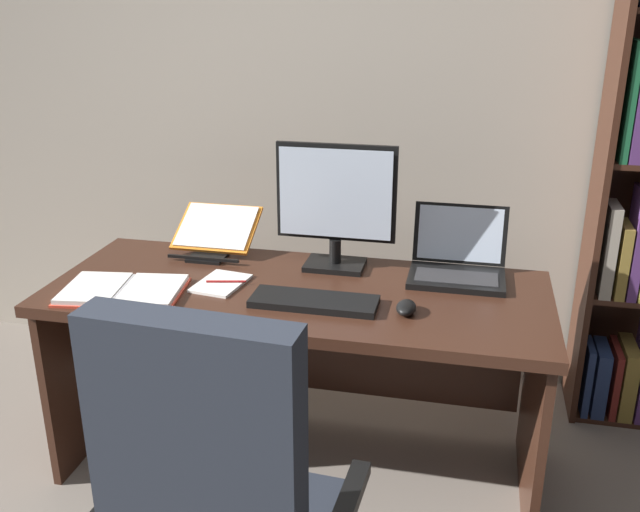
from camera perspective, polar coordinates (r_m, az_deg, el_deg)
name	(u,v)px	position (r m, az deg, el deg)	size (l,w,h in m)	color
wall_back	(367,63)	(3.13, 3.87, 15.39)	(4.84, 0.12, 2.83)	#A89E8E
desk	(303,329)	(2.60, -1.38, -5.94)	(1.74, 0.71, 0.73)	#381E14
monitor	(337,207)	(2.56, 1.37, 3.98)	(0.44, 0.16, 0.47)	black
laptop	(458,263)	(2.58, 11.14, -0.56)	(0.34, 0.29, 0.24)	black
keyboard	(315,302)	(2.31, -0.40, -3.73)	(0.42, 0.15, 0.02)	black
computer_mouse	(406,308)	(2.27, 7.03, -4.19)	(0.06, 0.10, 0.04)	black
reading_stand_with_book	(215,232)	(2.81, -8.51, 1.98)	(0.32, 0.29, 0.16)	black
open_binder	(123,290)	(2.50, -15.74, -2.69)	(0.44, 0.33, 0.02)	#DB422D
notepad	(221,283)	(2.50, -8.07, -2.21)	(0.15, 0.21, 0.01)	white
pen	(226,281)	(2.49, -7.65, -2.06)	(0.01, 0.01, 0.14)	maroon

